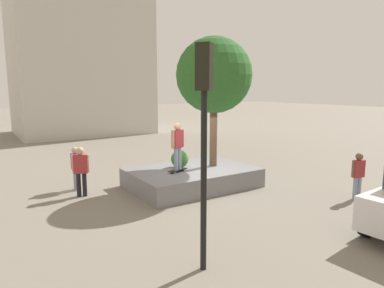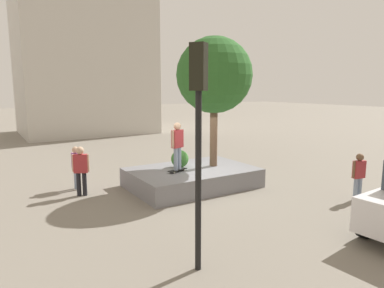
% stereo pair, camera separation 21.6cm
% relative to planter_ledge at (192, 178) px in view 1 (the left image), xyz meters
% --- Properties ---
extents(ground_plane, '(120.00, 120.00, 0.00)m').
position_rel_planter_ledge_xyz_m(ground_plane, '(-0.17, 0.30, -0.34)').
color(ground_plane, gray).
extents(planter_ledge, '(4.39, 2.97, 0.67)m').
position_rel_planter_ledge_xyz_m(planter_ledge, '(0.00, 0.00, 0.00)').
color(planter_ledge, gray).
rests_on(planter_ledge, ground).
extents(plaza_tree, '(2.74, 2.74, 4.71)m').
position_rel_planter_ledge_xyz_m(plaza_tree, '(-0.92, 0.04, 3.66)').
color(plaza_tree, brown).
rests_on(plaza_tree, planter_ledge).
extents(boxwood_shrub, '(0.64, 0.64, 0.64)m').
position_rel_planter_ledge_xyz_m(boxwood_shrub, '(0.29, -0.38, 0.66)').
color(boxwood_shrub, '#3D7A33').
rests_on(boxwood_shrub, planter_ledge).
extents(skateboard, '(0.83, 0.44, 0.07)m').
position_rel_planter_ledge_xyz_m(skateboard, '(0.68, 0.14, 0.39)').
color(skateboard, black).
rests_on(skateboard, planter_ledge).
extents(skateboarder, '(0.53, 0.33, 1.65)m').
position_rel_planter_ledge_xyz_m(skateboarder, '(0.68, 0.14, 1.36)').
color(skateboarder, '#8C9EB7').
rests_on(skateboarder, skateboard).
extents(traffic_light_corner, '(0.37, 0.37, 4.35)m').
position_rel_planter_ledge_xyz_m(traffic_light_corner, '(2.96, 4.99, 2.64)').
color(traffic_light_corner, black).
rests_on(traffic_light_corner, ground).
extents(pedestrian_crossing, '(0.24, 0.51, 1.54)m').
position_rel_planter_ledge_xyz_m(pedestrian_crossing, '(3.63, -1.88, 0.55)').
color(pedestrian_crossing, '#8C9EB7').
rests_on(pedestrian_crossing, ground).
extents(bystander_watching, '(0.52, 0.36, 1.66)m').
position_rel_planter_ledge_xyz_m(bystander_watching, '(3.68, -1.03, 0.62)').
color(bystander_watching, black).
rests_on(bystander_watching, ground).
extents(passerby_with_bag, '(0.51, 0.24, 1.51)m').
position_rel_planter_ledge_xyz_m(passerby_with_bag, '(-3.72, 4.08, 0.54)').
color(passerby_with_bag, '#8C9EB7').
rests_on(passerby_with_bag, ground).
extents(plaza_lowrise_south, '(9.69, 7.61, 19.96)m').
position_rel_planter_ledge_xyz_m(plaza_lowrise_south, '(-1.07, -17.91, 9.64)').
color(plaza_lowrise_south, beige).
rests_on(plaza_lowrise_south, ground).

